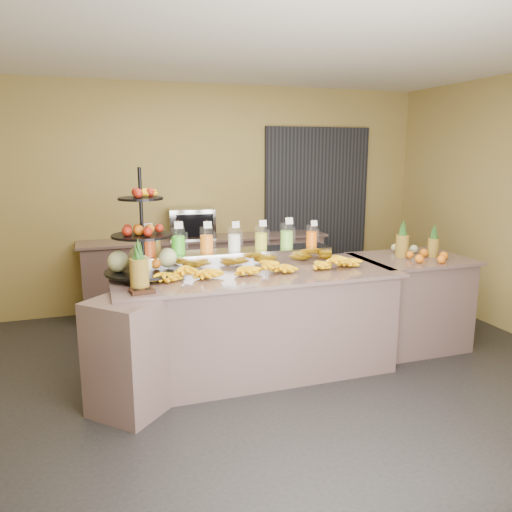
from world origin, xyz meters
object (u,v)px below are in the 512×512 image
fruit_stand (148,250)px  condiment_caddy (142,291)px  pitcher_tray (234,258)px  oven_warmer (192,223)px  right_fruit_pile (422,252)px  banana_heap (264,265)px

fruit_stand → condiment_caddy: size_ratio=5.28×
pitcher_tray → fruit_stand: size_ratio=2.00×
condiment_caddy → oven_warmer: 2.47m
condiment_caddy → right_fruit_pile: 2.80m
pitcher_tray → condiment_caddy: (-0.91, -0.64, -0.06)m
right_fruit_pile → oven_warmer: oven_warmer is taller
condiment_caddy → pitcher_tray: bearing=35.3°
right_fruit_pile → banana_heap: bearing=-178.1°
pitcher_tray → fruit_stand: (-0.80, -0.15, 0.16)m
fruit_stand → condiment_caddy: (-0.11, -0.49, -0.22)m
pitcher_tray → condiment_caddy: bearing=-144.7°
fruit_stand → banana_heap: bearing=-21.2°
banana_heap → condiment_caddy: 1.13m
fruit_stand → oven_warmer: bearing=56.7°
banana_heap → pitcher_tray: bearing=119.2°
fruit_stand → oven_warmer: fruit_stand is taller
fruit_stand → right_fruit_pile: 2.67m
right_fruit_pile → condiment_caddy: bearing=-172.1°
pitcher_tray → banana_heap: (0.18, -0.32, -0.01)m
fruit_stand → right_fruit_pile: fruit_stand is taller
banana_heap → condiment_caddy: bearing=-163.2°
fruit_stand → pitcher_tray: bearing=-1.0°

